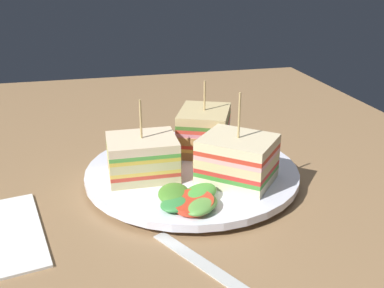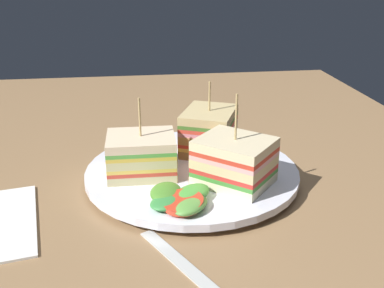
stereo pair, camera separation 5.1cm
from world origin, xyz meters
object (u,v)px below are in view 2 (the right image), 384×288
(sandwich_wedge_1, at_px, (234,161))
(sandwich_wedge_2, at_px, (209,131))
(sandwich_wedge_0, at_px, (142,155))
(plate, at_px, (192,173))

(sandwich_wedge_1, height_order, sandwich_wedge_2, sandwich_wedge_1)
(sandwich_wedge_0, xyz_separation_m, sandwich_wedge_2, (0.05, -0.08, 0.00))
(plate, relative_size, sandwich_wedge_0, 2.78)
(sandwich_wedge_1, bearing_deg, plate, -5.60)
(plate, xyz_separation_m, sandwich_wedge_0, (-0.01, 0.06, 0.03))
(sandwich_wedge_0, bearing_deg, sandwich_wedge_1, -19.52)
(sandwich_wedge_1, relative_size, sandwich_wedge_2, 1.08)
(plate, height_order, sandwich_wedge_2, sandwich_wedge_2)
(sandwich_wedge_1, xyz_separation_m, sandwich_wedge_2, (0.09, 0.01, 0.00))
(plate, bearing_deg, sandwich_wedge_2, -29.16)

